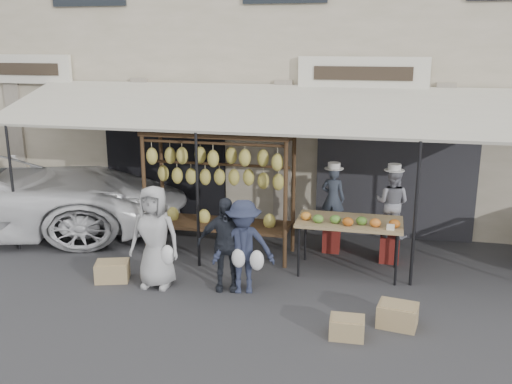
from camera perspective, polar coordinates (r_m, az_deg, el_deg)
ground_plane at (r=8.62m, az=-1.77°, el=-10.77°), size 90.00×90.00×0.00m
shophouse at (r=14.14m, az=5.13°, el=14.51°), size 24.00×6.15×7.30m
awning at (r=10.05m, az=1.54°, el=8.27°), size 10.00×2.35×2.92m
banana_rack at (r=9.92m, az=-3.77°, el=2.26°), size 2.60×0.90×2.24m
produce_table at (r=9.37m, az=9.30°, el=-3.07°), size 1.70×0.90×1.04m
vendor_left at (r=10.28m, az=7.70°, el=-0.63°), size 0.45×0.32×1.15m
vendor_right at (r=9.97m, az=13.47°, el=-1.06°), size 0.69×0.60×1.20m
customer_left at (r=8.94m, az=-10.09°, el=-4.44°), size 0.80×0.53×1.61m
customer_mid at (r=8.73m, az=-3.09°, el=-5.21°), size 0.92×0.53×1.47m
customer_right at (r=8.62m, az=-1.27°, el=-5.50°), size 1.04×0.75×1.46m
stool_left at (r=10.52m, az=7.55°, el=-4.78°), size 0.35×0.35×0.43m
stool_right at (r=10.22m, az=13.18°, el=-5.54°), size 0.40×0.40×0.46m
crate_near_a at (r=7.69m, az=9.08°, el=-13.24°), size 0.46×0.35×0.27m
crate_near_b at (r=8.08m, az=13.97°, el=-11.87°), size 0.57×0.47×0.31m
crate_far at (r=9.52m, az=-14.17°, el=-7.67°), size 0.61×0.53×0.31m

